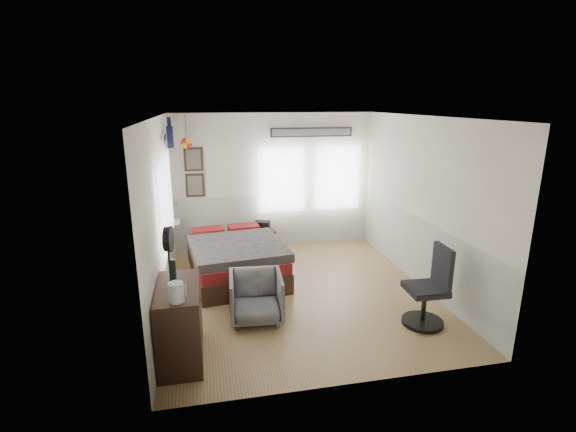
# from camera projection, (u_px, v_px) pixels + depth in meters

# --- Properties ---
(ground_plane) EXTENTS (4.00, 4.50, 0.01)m
(ground_plane) POSITION_uv_depth(u_px,v_px,m) (299.00, 293.00, 6.57)
(ground_plane) COLOR olive
(room_shell) EXTENTS (4.02, 4.52, 2.71)m
(room_shell) POSITION_uv_depth(u_px,v_px,m) (292.00, 190.00, 6.30)
(room_shell) COLOR beige
(room_shell) RESTS_ON ground_plane
(wall_decor) EXTENTS (3.55, 1.32, 1.44)m
(wall_decor) POSITION_uv_depth(u_px,v_px,m) (217.00, 147.00, 7.64)
(wall_decor) COLOR #3F2C1B
(wall_decor) RESTS_ON room_shell
(bed) EXTENTS (1.65, 2.18, 0.65)m
(bed) POSITION_uv_depth(u_px,v_px,m) (236.00, 259.00, 7.11)
(bed) COLOR #372117
(bed) RESTS_ON ground_plane
(dresser) EXTENTS (0.48, 1.00, 0.90)m
(dresser) POSITION_uv_depth(u_px,v_px,m) (180.00, 323.00, 4.80)
(dresser) COLOR #372117
(dresser) RESTS_ON ground_plane
(armchair) EXTENTS (0.75, 0.77, 0.66)m
(armchair) POSITION_uv_depth(u_px,v_px,m) (256.00, 297.00, 5.69)
(armchair) COLOR gray
(armchair) RESTS_ON ground_plane
(nightstand) EXTENTS (0.50, 0.43, 0.45)m
(nightstand) POSITION_uv_depth(u_px,v_px,m) (262.00, 241.00, 8.30)
(nightstand) COLOR #372117
(nightstand) RESTS_ON ground_plane
(task_chair) EXTENTS (0.55, 0.55, 1.10)m
(task_chair) POSITION_uv_depth(u_px,v_px,m) (429.00, 293.00, 5.54)
(task_chair) COLOR black
(task_chair) RESTS_ON ground_plane
(kettle) EXTENTS (0.18, 0.16, 0.21)m
(kettle) POSITION_uv_depth(u_px,v_px,m) (176.00, 292.00, 4.31)
(kettle) COLOR silver
(kettle) RESTS_ON dresser
(bottle) EXTENTS (0.07, 0.07, 0.26)m
(bottle) POSITION_uv_depth(u_px,v_px,m) (173.00, 270.00, 4.81)
(bottle) COLOR black
(bottle) RESTS_ON dresser
(stand_fan) EXTENTS (0.11, 0.29, 0.71)m
(stand_fan) POSITION_uv_depth(u_px,v_px,m) (168.00, 240.00, 4.54)
(stand_fan) COLOR black
(stand_fan) RESTS_ON dresser
(black_bag) EXTENTS (0.34, 0.28, 0.17)m
(black_bag) POSITION_uv_depth(u_px,v_px,m) (262.00, 226.00, 8.22)
(black_bag) COLOR black
(black_bag) RESTS_ON nightstand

